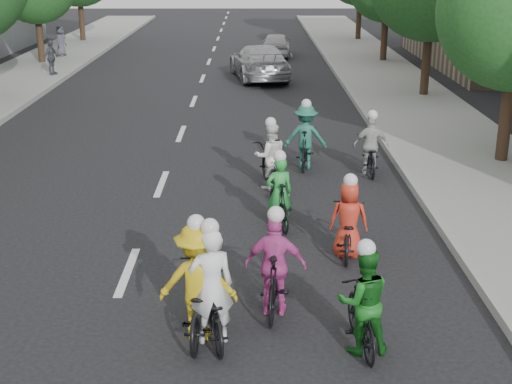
{
  "coord_description": "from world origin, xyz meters",
  "views": [
    {
      "loc": [
        2.22,
        -11.49,
        5.4
      ],
      "look_at": [
        2.28,
        1.44,
        1.0
      ],
      "focal_mm": 50.0,
      "sensor_mm": 36.0,
      "label": 1
    }
  ],
  "objects_px": {
    "cyclist_2": "(198,292)",
    "follow_car_lead": "(259,62)",
    "cyclist_3": "(275,273)",
    "spectator_1": "(51,58)",
    "cyclist_4": "(348,227)",
    "follow_car_trail": "(276,44)",
    "cyclist_6": "(270,163)",
    "cyclist_0": "(212,301)",
    "cyclist_5": "(279,199)",
    "cyclist_1": "(362,308)",
    "spectator_2": "(61,41)",
    "cyclist_8": "(370,152)",
    "cyclist_7": "(305,141)"
  },
  "relations": [
    {
      "from": "cyclist_1",
      "to": "follow_car_lead",
      "type": "relative_size",
      "value": 0.33
    },
    {
      "from": "spectator_2",
      "to": "follow_car_lead",
      "type": "bearing_deg",
      "value": -106.1
    },
    {
      "from": "cyclist_0",
      "to": "cyclist_2",
      "type": "height_order",
      "value": "cyclist_2"
    },
    {
      "from": "follow_car_lead",
      "to": "cyclist_1",
      "type": "bearing_deg",
      "value": 83.62
    },
    {
      "from": "cyclist_1",
      "to": "cyclist_7",
      "type": "height_order",
      "value": "cyclist_7"
    },
    {
      "from": "follow_car_lead",
      "to": "spectator_2",
      "type": "xyz_separation_m",
      "value": [
        -10.27,
        6.2,
        0.17
      ]
    },
    {
      "from": "cyclist_6",
      "to": "follow_car_trail",
      "type": "xyz_separation_m",
      "value": [
        0.83,
        22.19,
        0.02
      ]
    },
    {
      "from": "cyclist_1",
      "to": "follow_car_lead",
      "type": "xyz_separation_m",
      "value": [
        -1.23,
        22.46,
        0.11
      ]
    },
    {
      "from": "cyclist_6",
      "to": "cyclist_8",
      "type": "bearing_deg",
      "value": -166.7
    },
    {
      "from": "cyclist_4",
      "to": "follow_car_lead",
      "type": "height_order",
      "value": "cyclist_4"
    },
    {
      "from": "cyclist_6",
      "to": "spectator_1",
      "type": "relative_size",
      "value": 1.32
    },
    {
      "from": "cyclist_6",
      "to": "follow_car_lead",
      "type": "xyz_separation_m",
      "value": [
        -0.12,
        15.14,
        0.14
      ]
    },
    {
      "from": "cyclist_3",
      "to": "cyclist_4",
      "type": "xyz_separation_m",
      "value": [
        1.41,
        2.21,
        -0.1
      ]
    },
    {
      "from": "cyclist_4",
      "to": "cyclist_8",
      "type": "bearing_deg",
      "value": -94.6
    },
    {
      "from": "spectator_2",
      "to": "cyclist_4",
      "type": "bearing_deg",
      "value": -140.13
    },
    {
      "from": "cyclist_0",
      "to": "spectator_1",
      "type": "distance_m",
      "value": 23.96
    },
    {
      "from": "follow_car_lead",
      "to": "cyclist_5",
      "type": "bearing_deg",
      "value": 81.24
    },
    {
      "from": "cyclist_5",
      "to": "cyclist_8",
      "type": "xyz_separation_m",
      "value": [
        2.44,
        3.66,
        -0.01
      ]
    },
    {
      "from": "cyclist_8",
      "to": "cyclist_2",
      "type": "bearing_deg",
      "value": 67.04
    },
    {
      "from": "follow_car_lead",
      "to": "cyclist_6",
      "type": "bearing_deg",
      "value": 80.92
    },
    {
      "from": "cyclist_1",
      "to": "cyclist_3",
      "type": "bearing_deg",
      "value": -48.41
    },
    {
      "from": "cyclist_4",
      "to": "cyclist_0",
      "type": "bearing_deg",
      "value": 61.0
    },
    {
      "from": "cyclist_6",
      "to": "cyclist_1",
      "type": "bearing_deg",
      "value": 88.15
    },
    {
      "from": "cyclist_3",
      "to": "spectator_1",
      "type": "xyz_separation_m",
      "value": [
        -9.24,
        21.65,
        0.25
      ]
    },
    {
      "from": "cyclist_0",
      "to": "follow_car_trail",
      "type": "xyz_separation_m",
      "value": [
        1.85,
        29.22,
        0.02
      ]
    },
    {
      "from": "cyclist_4",
      "to": "spectator_1",
      "type": "distance_m",
      "value": 22.17
    },
    {
      "from": "cyclist_3",
      "to": "cyclist_8",
      "type": "height_order",
      "value": "cyclist_3"
    },
    {
      "from": "cyclist_5",
      "to": "cyclist_7",
      "type": "distance_m",
      "value": 4.25
    },
    {
      "from": "cyclist_4",
      "to": "cyclist_3",
      "type": "bearing_deg",
      "value": 66.15
    },
    {
      "from": "cyclist_1",
      "to": "cyclist_6",
      "type": "relative_size",
      "value": 0.86
    },
    {
      "from": "cyclist_5",
      "to": "cyclist_8",
      "type": "bearing_deg",
      "value": -134.66
    },
    {
      "from": "cyclist_0",
      "to": "follow_car_lead",
      "type": "bearing_deg",
      "value": -103.85
    },
    {
      "from": "cyclist_4",
      "to": "cyclist_2",
      "type": "bearing_deg",
      "value": 57.57
    },
    {
      "from": "cyclist_5",
      "to": "follow_car_trail",
      "type": "height_order",
      "value": "cyclist_5"
    },
    {
      "from": "cyclist_2",
      "to": "cyclist_8",
      "type": "height_order",
      "value": "cyclist_2"
    },
    {
      "from": "cyclist_0",
      "to": "cyclist_2",
      "type": "bearing_deg",
      "value": -42.22
    },
    {
      "from": "cyclist_4",
      "to": "cyclist_7",
      "type": "height_order",
      "value": "cyclist_7"
    },
    {
      "from": "cyclist_1",
      "to": "spectator_2",
      "type": "distance_m",
      "value": 30.89
    },
    {
      "from": "cyclist_3",
      "to": "follow_car_trail",
      "type": "relative_size",
      "value": 0.48
    },
    {
      "from": "cyclist_8",
      "to": "spectator_2",
      "type": "relative_size",
      "value": 1.14
    },
    {
      "from": "cyclist_4",
      "to": "cyclist_6",
      "type": "relative_size",
      "value": 0.88
    },
    {
      "from": "cyclist_0",
      "to": "cyclist_5",
      "type": "bearing_deg",
      "value": -115.63
    },
    {
      "from": "cyclist_7",
      "to": "cyclist_8",
      "type": "xyz_separation_m",
      "value": [
        1.61,
        -0.51,
        -0.14
      ]
    },
    {
      "from": "cyclist_2",
      "to": "follow_car_lead",
      "type": "height_order",
      "value": "cyclist_2"
    },
    {
      "from": "cyclist_4",
      "to": "cyclist_8",
      "type": "relative_size",
      "value": 1.0
    },
    {
      "from": "cyclist_0",
      "to": "spectator_2",
      "type": "distance_m",
      "value": 29.88
    },
    {
      "from": "cyclist_3",
      "to": "cyclist_5",
      "type": "distance_m",
      "value": 3.68
    },
    {
      "from": "cyclist_5",
      "to": "spectator_1",
      "type": "bearing_deg",
      "value": -73.28
    },
    {
      "from": "follow_car_trail",
      "to": "spectator_1",
      "type": "distance_m",
      "value": 12.19
    },
    {
      "from": "cyclist_7",
      "to": "follow_car_trail",
      "type": "bearing_deg",
      "value": -81.97
    }
  ]
}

